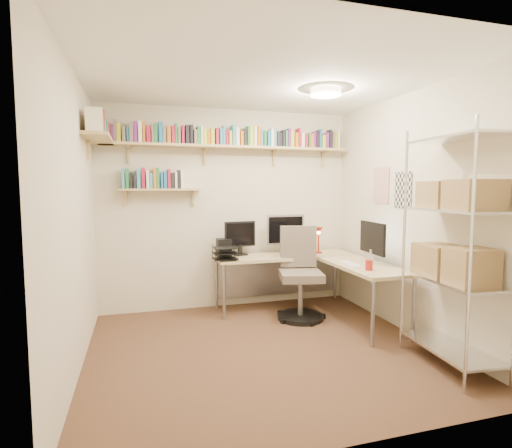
% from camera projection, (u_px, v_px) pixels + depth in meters
% --- Properties ---
extents(ground, '(3.20, 3.20, 0.00)m').
position_uv_depth(ground, '(264.00, 349.00, 3.77)').
color(ground, '#40241B').
rests_on(ground, ground).
extents(room_shell, '(3.24, 3.04, 2.52)m').
position_uv_depth(room_shell, '(265.00, 185.00, 3.63)').
color(room_shell, beige).
rests_on(room_shell, ground).
extents(wall_shelves, '(3.12, 1.09, 0.80)m').
position_uv_depth(wall_shelves, '(197.00, 145.00, 4.70)').
color(wall_shelves, '#D5B978').
rests_on(wall_shelves, ground).
extents(corner_desk, '(1.82, 1.73, 1.18)m').
position_uv_depth(corner_desk, '(295.00, 258.00, 4.82)').
color(corner_desk, '#CCB285').
rests_on(corner_desk, ground).
extents(office_chair, '(0.58, 0.59, 1.07)m').
position_uv_depth(office_chair, '(300.00, 280.00, 4.66)').
color(office_chair, black).
rests_on(office_chair, ground).
extents(wire_rack, '(0.51, 0.91, 2.03)m').
position_uv_depth(wire_rack, '(455.00, 235.00, 3.31)').
color(wire_rack, silver).
rests_on(wire_rack, ground).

